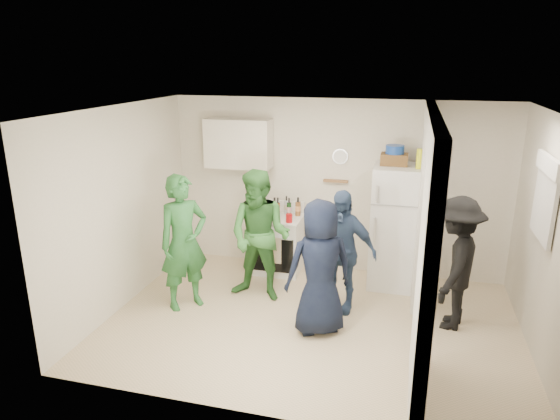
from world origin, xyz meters
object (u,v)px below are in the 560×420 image
object	(u,v)px
blue_bowl	(395,149)
person_green_center	(260,236)
person_green_left	(184,242)
person_nook	(455,263)
person_denim	(340,251)
yellow_cup_stack_top	(420,159)
wicker_basket	(394,159)
fridge	(397,227)
person_navy	(320,268)
stove	(278,244)

from	to	relation	value
blue_bowl	person_green_center	xyz separation A→B (m)	(-1.58, -0.90, -1.03)
person_green_left	person_nook	world-z (taller)	person_green_left
person_denim	yellow_cup_stack_top	bearing A→B (deg)	50.14
wicker_basket	person_denim	size ratio (longest dim) A/B	0.23
fridge	person_green_left	distance (m)	2.84
person_nook	person_green_left	bearing A→B (deg)	-69.73
yellow_cup_stack_top	person_navy	world-z (taller)	yellow_cup_stack_top
blue_bowl	person_denim	bearing A→B (deg)	-120.20
fridge	person_denim	size ratio (longest dim) A/B	1.09
wicker_basket	person_denim	distance (m)	1.47
wicker_basket	blue_bowl	bearing A→B (deg)	0.00
wicker_basket	person_navy	bearing A→B (deg)	-114.17
yellow_cup_stack_top	person_denim	distance (m)	1.56
person_green_left	person_nook	xyz separation A→B (m)	(3.20, 0.33, -0.07)
person_green_left	person_denim	world-z (taller)	person_green_left
yellow_cup_stack_top	person_denim	world-z (taller)	yellow_cup_stack_top
stove	person_navy	size ratio (longest dim) A/B	0.53
person_navy	person_nook	xyz separation A→B (m)	(1.48, 0.52, -0.00)
blue_bowl	person_navy	distance (m)	2.01
person_green_left	person_green_center	world-z (taller)	person_green_center
fridge	blue_bowl	distance (m)	1.05
blue_bowl	person_green_center	bearing A→B (deg)	-150.23
fridge	person_denim	world-z (taller)	fridge
yellow_cup_stack_top	person_nook	bearing A→B (deg)	-61.97
stove	yellow_cup_stack_top	distance (m)	2.36
stove	blue_bowl	distance (m)	2.16
stove	fridge	xyz separation A→B (m)	(1.68, -0.03, 0.42)
person_nook	person_navy	bearing A→B (deg)	-56.41
wicker_basket	person_nook	distance (m)	1.61
fridge	yellow_cup_stack_top	world-z (taller)	yellow_cup_stack_top
yellow_cup_stack_top	person_navy	bearing A→B (deg)	-126.04
stove	fridge	world-z (taller)	fridge
yellow_cup_stack_top	person_denim	bearing A→B (deg)	-137.66
stove	person_green_center	world-z (taller)	person_green_center
stove	blue_bowl	world-z (taller)	blue_bowl
stove	person_green_center	bearing A→B (deg)	-89.72
stove	person_navy	distance (m)	1.80
stove	yellow_cup_stack_top	xyz separation A→B (m)	(1.90, -0.13, 1.38)
yellow_cup_stack_top	person_navy	xyz separation A→B (m)	(-1.01, -1.39, -1.02)
person_nook	yellow_cup_stack_top	bearing A→B (deg)	-137.66
fridge	person_denim	xyz separation A→B (m)	(-0.65, -0.89, -0.07)
fridge	person_green_left	xyz separation A→B (m)	(-2.52, -1.31, 0.01)
person_green_center	person_denim	bearing A→B (deg)	4.27
blue_bowl	person_denim	world-z (taller)	blue_bowl
person_green_center	person_navy	bearing A→B (deg)	-29.31
blue_bowl	person_navy	size ratio (longest dim) A/B	0.15
stove	person_green_left	bearing A→B (deg)	-122.01
person_green_left	yellow_cup_stack_top	bearing A→B (deg)	-24.57
person_navy	person_nook	size ratio (longest dim) A/B	1.00
wicker_basket	yellow_cup_stack_top	size ratio (longest dim) A/B	1.40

